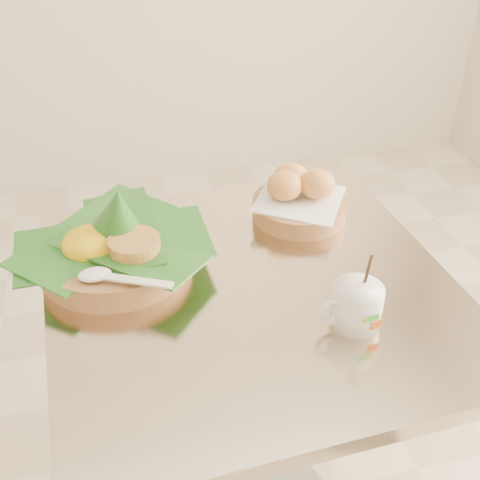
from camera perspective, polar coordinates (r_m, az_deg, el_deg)
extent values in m
cylinder|color=gray|center=(1.32, 0.88, -17.09)|extent=(0.07, 0.07, 0.69)
cube|color=beige|center=(1.06, 1.05, -4.83)|extent=(0.73, 0.73, 0.03)
cylinder|color=#B4824D|center=(1.11, -11.77, -1.42)|extent=(0.27, 0.27, 0.05)
cone|color=#265819|center=(1.07, -11.61, 2.42)|extent=(0.14, 0.16, 0.14)
ellipsoid|color=yellow|center=(1.10, -13.99, -0.37)|extent=(0.10, 0.10, 0.06)
cylinder|color=#CC9347|center=(1.06, -9.99, -0.44)|extent=(0.09, 0.09, 0.03)
cylinder|color=#B4824D|center=(1.24, 5.64, 3.06)|extent=(0.19, 0.19, 0.04)
cube|color=white|center=(1.23, 5.69, 3.86)|extent=(0.22, 0.22, 0.01)
ellipsoid|color=#CC702F|center=(1.21, 4.25, 5.16)|extent=(0.07, 0.07, 0.06)
ellipsoid|color=#CC702F|center=(1.22, 7.35, 5.29)|extent=(0.07, 0.07, 0.06)
ellipsoid|color=#CC702F|center=(1.24, 4.83, 5.93)|extent=(0.07, 0.07, 0.06)
cylinder|color=white|center=(0.97, 11.02, -6.12)|extent=(0.08, 0.08, 0.07)
torus|color=white|center=(0.95, 8.68, -6.78)|extent=(0.05, 0.02, 0.05)
cylinder|color=#4C2C15|center=(0.96, 11.22, -4.70)|extent=(0.07, 0.07, 0.01)
cylinder|color=black|center=(0.95, 11.92, -3.32)|extent=(0.02, 0.04, 0.10)
cube|color=green|center=(0.95, 12.38, -7.28)|extent=(0.03, 0.00, 0.01)
cube|color=orange|center=(0.96, 12.79, -7.88)|extent=(0.02, 0.00, 0.02)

